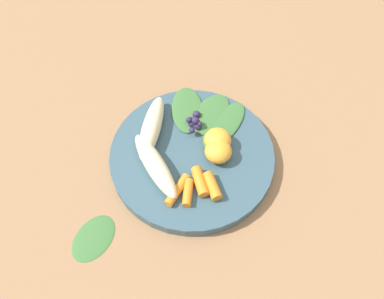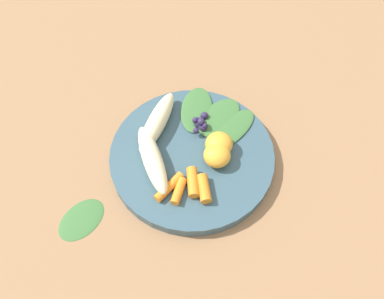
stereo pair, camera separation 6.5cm
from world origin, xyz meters
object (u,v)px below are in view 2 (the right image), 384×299
at_px(bowl, 192,156).
at_px(banana_peeled_left, 152,159).
at_px(banana_peeled_right, 157,122).
at_px(orange_segment_near, 219,144).
at_px(kale_leaf_stray, 81,219).

xyz_separation_m(bowl, banana_peeled_left, (0.01, -0.07, 0.03)).
xyz_separation_m(bowl, banana_peeled_right, (-0.06, -0.06, 0.03)).
distance_m(orange_segment_near, kale_leaf_stray, 0.26).
height_order(bowl, banana_peeled_left, banana_peeled_left).
distance_m(bowl, banana_peeled_right, 0.09).
height_order(banana_peeled_right, orange_segment_near, orange_segment_near).
xyz_separation_m(banana_peeled_left, orange_segment_near, (-0.01, 0.12, 0.00)).
height_order(bowl, banana_peeled_right, banana_peeled_right).
bearing_deg(orange_segment_near, banana_peeled_left, -82.77).
bearing_deg(banana_peeled_right, bowl, 69.00).
height_order(orange_segment_near, kale_leaf_stray, orange_segment_near).
relative_size(bowl, orange_segment_near, 6.10).
distance_m(banana_peeled_left, kale_leaf_stray, 0.15).
xyz_separation_m(banana_peeled_right, orange_segment_near, (0.06, 0.10, 0.00)).
relative_size(banana_peeled_right, orange_segment_near, 2.94).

